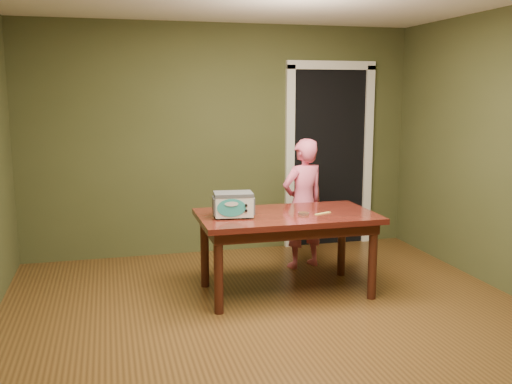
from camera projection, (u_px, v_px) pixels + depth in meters
floor at (288, 336)px, 4.35m from camera, size 5.00×5.00×0.00m
room_shell at (291, 111)px, 4.05m from camera, size 4.52×5.02×2.61m
doorway at (320, 156)px, 7.14m from camera, size 1.10×0.66×2.25m
dining_table at (286, 224)px, 5.20m from camera, size 1.60×0.90×0.75m
toy_oven at (233, 204)px, 5.01m from camera, size 0.38×0.28×0.22m
baking_pan at (304, 213)px, 5.13m from camera, size 0.10×0.10×0.02m
spatula at (323, 213)px, 5.17m from camera, size 0.18×0.09×0.01m
child at (303, 204)px, 5.98m from camera, size 0.57×0.45×1.37m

